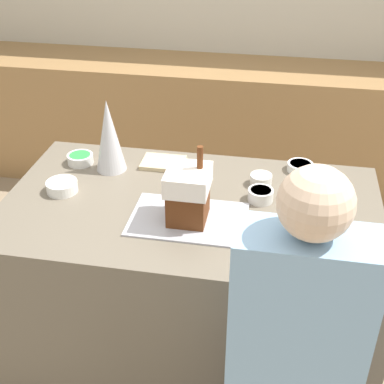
# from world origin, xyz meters

# --- Properties ---
(ground_plane) EXTENTS (12.00, 12.00, 0.00)m
(ground_plane) POSITION_xyz_m (0.00, 0.00, 0.00)
(ground_plane) COLOR gray
(wall_back) EXTENTS (8.00, 0.05, 2.60)m
(wall_back) POSITION_xyz_m (0.00, 2.19, 1.30)
(wall_back) COLOR beige
(wall_back) RESTS_ON ground_plane
(back_cabinet_block) EXTENTS (6.00, 0.60, 0.93)m
(back_cabinet_block) POSITION_xyz_m (0.00, 1.86, 0.47)
(back_cabinet_block) COLOR #9E7547
(back_cabinet_block) RESTS_ON ground_plane
(kitchen_island) EXTENTS (1.60, 0.92, 0.95)m
(kitchen_island) POSITION_xyz_m (0.00, 0.00, 0.47)
(kitchen_island) COLOR #6B6051
(kitchen_island) RESTS_ON ground_plane
(baking_tray) EXTENTS (0.47, 0.31, 0.01)m
(baking_tray) POSITION_xyz_m (0.01, -0.12, 0.95)
(baking_tray) COLOR #B2B2BC
(baking_tray) RESTS_ON kitchen_island
(gingerbread_house) EXTENTS (0.17, 0.19, 0.31)m
(gingerbread_house) POSITION_xyz_m (0.01, -0.12, 1.07)
(gingerbread_house) COLOR #5B2D14
(gingerbread_house) RESTS_ON baking_tray
(decorative_tree) EXTENTS (0.14, 0.14, 0.34)m
(decorative_tree) POSITION_xyz_m (-0.42, 0.23, 1.12)
(decorative_tree) COLOR silver
(decorative_tree) RESTS_ON kitchen_island
(candy_bowl_front_corner) EXTENTS (0.10, 0.10, 0.05)m
(candy_bowl_front_corner) POSITION_xyz_m (0.28, 0.21, 0.98)
(candy_bowl_front_corner) COLOR silver
(candy_bowl_front_corner) RESTS_ON kitchen_island
(candy_bowl_near_tray_right) EXTENTS (0.12, 0.12, 0.05)m
(candy_bowl_near_tray_right) POSITION_xyz_m (-0.58, 0.26, 0.97)
(candy_bowl_near_tray_right) COLOR white
(candy_bowl_near_tray_right) RESTS_ON kitchen_island
(candy_bowl_far_right) EXTENTS (0.11, 0.11, 0.05)m
(candy_bowl_far_right) POSITION_xyz_m (0.29, 0.08, 0.98)
(candy_bowl_far_right) COLOR silver
(candy_bowl_far_right) RESTS_ON kitchen_island
(candy_bowl_beside_tree) EXTENTS (0.12, 0.12, 0.04)m
(candy_bowl_beside_tree) POSITION_xyz_m (0.45, 0.38, 0.97)
(candy_bowl_beside_tree) COLOR white
(candy_bowl_beside_tree) RESTS_ON kitchen_island
(candy_bowl_center_rear) EXTENTS (0.14, 0.14, 0.05)m
(candy_bowl_center_rear) POSITION_xyz_m (-0.57, -0.00, 0.98)
(candy_bowl_center_rear) COLOR white
(candy_bowl_center_rear) RESTS_ON kitchen_island
(cookbook) EXTENTS (0.20, 0.15, 0.02)m
(cookbook) POSITION_xyz_m (-0.19, 0.32, 0.96)
(cookbook) COLOR #CCB78C
(cookbook) RESTS_ON kitchen_island
(mug) EXTENTS (0.09, 0.09, 0.09)m
(mug) POSITION_xyz_m (0.32, -0.19, 0.99)
(mug) COLOR white
(mug) RESTS_ON kitchen_island
(person) EXTENTS (0.40, 0.51, 1.54)m
(person) POSITION_xyz_m (0.45, -0.68, 0.80)
(person) COLOR #424C6B
(person) RESTS_ON ground_plane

